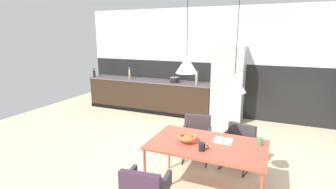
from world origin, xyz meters
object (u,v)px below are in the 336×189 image
Objects in this scene: dining_table at (207,147)px; bottle_spice_small at (197,78)px; fruit_bowl at (187,138)px; pendant_lamp_over_table_near at (187,64)px; pendant_lamp_over_table_far at (235,83)px; armchair_far_side at (239,141)px; bottle_vinegar_dark at (94,74)px; refrigerator_column at (228,84)px; open_book at (223,141)px; cooking_pot at (175,80)px; mug_tall_blue at (202,147)px; armchair_facing_counter at (197,132)px; bottle_wine_green at (130,74)px; armchair_near_window at (144,187)px; mug_dark_espresso at (260,141)px.

bottle_spice_small is (-1.13, 3.21, 0.34)m from dining_table.
bottle_spice_small reaches higher than fruit_bowl.
pendant_lamp_over_table_near is 0.85× the size of pendant_lamp_over_table_far.
bottle_vinegar_dark is (-4.55, 2.11, 0.53)m from armchair_far_side.
refrigerator_column is 3.08m from open_book.
cooking_pot is 3.76m from pendant_lamp_over_table_far.
mug_tall_blue is at bearing -37.27° from pendant_lamp_over_table_near.
armchair_facing_counter is at bearing -92.51° from refrigerator_column.
open_book reaches higher than dining_table.
bottle_wine_green is at bearing 11.50° from bottle_vinegar_dark.
bottle_wine_green is at bearing 131.48° from pendant_lamp_over_table_near.
mug_tall_blue is (0.41, -1.13, 0.29)m from armchair_facing_counter.
armchair_facing_counter is 2.61m from cooking_pot.
armchair_near_window is at bearing -122.05° from open_book.
refrigerator_column is at bearing 95.58° from dining_table.
refrigerator_column is at bearing 100.94° from pendant_lamp_over_table_far.
mug_tall_blue is (-0.30, -1.12, 0.32)m from armchair_far_side.
armchair_near_window is 3.08× the size of cooking_pot.
bottle_spice_small reaches higher than armchair_far_side.
pendant_lamp_over_table_far is at bearing -52.45° from open_book.
cooking_pot is 0.76× the size of bottle_wine_green.
cooking_pot is (-1.45, 3.16, 0.17)m from fruit_bowl.
mug_dark_espresso is 3.73m from cooking_pot.
fruit_bowl is 2.23× the size of mug_dark_espresso.
bottle_vinegar_dark is at bearing 142.58° from fruit_bowl.
pendant_lamp_over_table_far reaches higher than fruit_bowl.
pendant_lamp_over_table_near is at bearing 179.83° from dining_table.
open_book reaches higher than armchair_near_window.
mug_dark_espresso reaches higher than open_book.
refrigerator_column is 1.43× the size of pendant_lamp_over_table_far.
mug_dark_espresso is 3.48m from bottle_spice_small.
mug_dark_espresso is 0.94× the size of mug_tall_blue.
armchair_far_side is 5.74× the size of mug_dark_espresso.
armchair_near_window is 1.56m from pendant_lamp_over_table_near.
pendant_lamp_over_table_near is at bearing -75.56° from bottle_spice_small.
pendant_lamp_over_table_far reaches higher than dining_table.
open_book is at bearing -57.36° from cooking_pot.
cooking_pot is 0.91× the size of bottle_vinegar_dark.
dining_table is (0.31, -3.20, -0.25)m from refrigerator_column.
armchair_near_window is 5.65× the size of mug_tall_blue.
pendant_lamp_over_table_far is at bearing -57.09° from cooking_pot.
open_book is at bearing 43.61° from dining_table.
armchair_near_window is at bearing -125.84° from mug_tall_blue.
refrigerator_column is 6.80× the size of fruit_bowl.
cooking_pot is at bearing -34.41° from armchair_far_side.
bottle_spice_small is (-1.43, 2.31, 0.56)m from armchair_far_side.
armchair_near_window is 1.60m from mug_dark_espresso.
dining_table is 1.17× the size of pendant_lamp_over_table_far.
pendant_lamp_over_table_far is (0.78, 0.88, 1.08)m from armchair_near_window.
bottle_spice_small is (-0.87, 3.26, 0.23)m from fruit_bowl.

